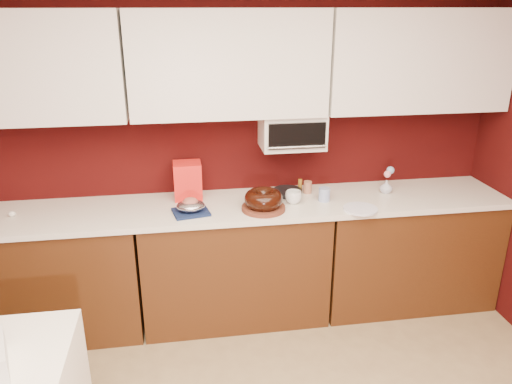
{
  "coord_description": "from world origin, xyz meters",
  "views": [
    {
      "loc": [
        -0.35,
        -1.31,
        2.22
      ],
      "look_at": [
        0.15,
        1.84,
        1.02
      ],
      "focal_mm": 35.0,
      "sensor_mm": 36.0,
      "label": 1
    }
  ],
  "objects_px": {
    "toaster_oven": "(292,130)",
    "flower_vase": "(386,186)",
    "pandoro_box": "(188,180)",
    "coffee_mug": "(293,196)",
    "bundt_cake": "(263,199)",
    "blue_jar": "(324,194)",
    "foil_ham_nest": "(191,206)"
  },
  "relations": [
    {
      "from": "pandoro_box",
      "to": "coffee_mug",
      "type": "relative_size",
      "value": 2.43
    },
    {
      "from": "foil_ham_nest",
      "to": "coffee_mug",
      "type": "xyz_separation_m",
      "value": [
        0.72,
        0.07,
        0.0
      ]
    },
    {
      "from": "bundt_cake",
      "to": "pandoro_box",
      "type": "relative_size",
      "value": 0.98
    },
    {
      "from": "bundt_cake",
      "to": "foil_ham_nest",
      "type": "xyz_separation_m",
      "value": [
        -0.49,
        0.02,
        -0.02
      ]
    },
    {
      "from": "bundt_cake",
      "to": "blue_jar",
      "type": "distance_m",
      "value": 0.47
    },
    {
      "from": "pandoro_box",
      "to": "flower_vase",
      "type": "xyz_separation_m",
      "value": [
        1.46,
        -0.13,
        -0.08
      ]
    },
    {
      "from": "flower_vase",
      "to": "toaster_oven",
      "type": "bearing_deg",
      "value": 170.39
    },
    {
      "from": "foil_ham_nest",
      "to": "flower_vase",
      "type": "relative_size",
      "value": 1.72
    },
    {
      "from": "toaster_oven",
      "to": "flower_vase",
      "type": "height_order",
      "value": "toaster_oven"
    },
    {
      "from": "blue_jar",
      "to": "flower_vase",
      "type": "distance_m",
      "value": 0.51
    },
    {
      "from": "coffee_mug",
      "to": "toaster_oven",
      "type": "bearing_deg",
      "value": 82.91
    },
    {
      "from": "coffee_mug",
      "to": "flower_vase",
      "type": "relative_size",
      "value": 0.98
    },
    {
      "from": "foil_ham_nest",
      "to": "blue_jar",
      "type": "distance_m",
      "value": 0.96
    },
    {
      "from": "toaster_oven",
      "to": "foil_ham_nest",
      "type": "height_order",
      "value": "toaster_oven"
    },
    {
      "from": "coffee_mug",
      "to": "flower_vase",
      "type": "bearing_deg",
      "value": 7.34
    },
    {
      "from": "foil_ham_nest",
      "to": "pandoro_box",
      "type": "xyz_separation_m",
      "value": [
        -0.01,
        0.29,
        0.08
      ]
    },
    {
      "from": "toaster_oven",
      "to": "flower_vase",
      "type": "xyz_separation_m",
      "value": [
        0.7,
        -0.12,
        -0.42
      ]
    },
    {
      "from": "toaster_oven",
      "to": "blue_jar",
      "type": "relative_size",
      "value": 4.64
    },
    {
      "from": "pandoro_box",
      "to": "coffee_mug",
      "type": "distance_m",
      "value": 0.77
    },
    {
      "from": "pandoro_box",
      "to": "flower_vase",
      "type": "distance_m",
      "value": 1.47
    },
    {
      "from": "blue_jar",
      "to": "coffee_mug",
      "type": "bearing_deg",
      "value": -177.14
    },
    {
      "from": "coffee_mug",
      "to": "bundt_cake",
      "type": "bearing_deg",
      "value": -158.56
    },
    {
      "from": "toaster_oven",
      "to": "flower_vase",
      "type": "bearing_deg",
      "value": -9.61
    },
    {
      "from": "flower_vase",
      "to": "foil_ham_nest",
      "type": "bearing_deg",
      "value": -173.48
    },
    {
      "from": "toaster_oven",
      "to": "coffee_mug",
      "type": "xyz_separation_m",
      "value": [
        -0.03,
        -0.21,
        -0.42
      ]
    },
    {
      "from": "pandoro_box",
      "to": "foil_ham_nest",
      "type": "bearing_deg",
      "value": -89.2
    },
    {
      "from": "pandoro_box",
      "to": "coffee_mug",
      "type": "bearing_deg",
      "value": -17.46
    },
    {
      "from": "bundt_cake",
      "to": "coffee_mug",
      "type": "relative_size",
      "value": 2.39
    },
    {
      "from": "coffee_mug",
      "to": "pandoro_box",
      "type": "bearing_deg",
      "value": 163.25
    },
    {
      "from": "toaster_oven",
      "to": "pandoro_box",
      "type": "bearing_deg",
      "value": 179.45
    },
    {
      "from": "toaster_oven",
      "to": "coffee_mug",
      "type": "distance_m",
      "value": 0.47
    },
    {
      "from": "bundt_cake",
      "to": "blue_jar",
      "type": "height_order",
      "value": "bundt_cake"
    }
  ]
}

